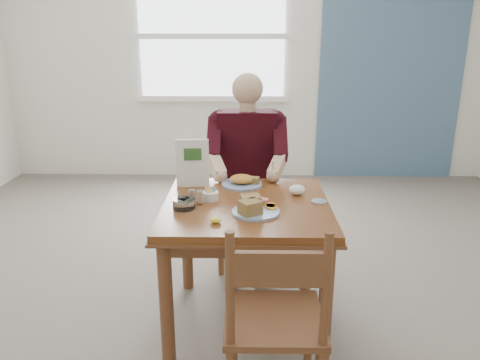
{
  "coord_description": "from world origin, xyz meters",
  "views": [
    {
      "loc": [
        0.01,
        -2.39,
        1.63
      ],
      "look_at": [
        -0.03,
        0.0,
        0.88
      ],
      "focal_mm": 35.0,
      "sensor_mm": 36.0,
      "label": 1
    }
  ],
  "objects_px": {
    "diner": "(247,159)",
    "near_plate": "(254,207)",
    "table": "(246,222)",
    "chair_near": "(275,323)",
    "far_plate": "(243,181)",
    "chair_far": "(247,200)"
  },
  "relations": [
    {
      "from": "chair_far",
      "to": "far_plate",
      "type": "height_order",
      "value": "chair_far"
    },
    {
      "from": "near_plate",
      "to": "far_plate",
      "type": "height_order",
      "value": "near_plate"
    },
    {
      "from": "table",
      "to": "chair_near",
      "type": "relative_size",
      "value": 0.97
    },
    {
      "from": "diner",
      "to": "near_plate",
      "type": "height_order",
      "value": "diner"
    },
    {
      "from": "chair_near",
      "to": "far_plate",
      "type": "distance_m",
      "value": 1.07
    },
    {
      "from": "table",
      "to": "far_plate",
      "type": "xyz_separation_m",
      "value": [
        -0.02,
        0.31,
        0.14
      ]
    },
    {
      "from": "chair_far",
      "to": "near_plate",
      "type": "relative_size",
      "value": 2.92
    },
    {
      "from": "near_plate",
      "to": "far_plate",
      "type": "xyz_separation_m",
      "value": [
        -0.06,
        0.45,
        -0.01
      ]
    },
    {
      "from": "table",
      "to": "diner",
      "type": "relative_size",
      "value": 0.66
    },
    {
      "from": "table",
      "to": "diner",
      "type": "height_order",
      "value": "diner"
    },
    {
      "from": "table",
      "to": "near_plate",
      "type": "height_order",
      "value": "near_plate"
    },
    {
      "from": "chair_near",
      "to": "near_plate",
      "type": "height_order",
      "value": "chair_near"
    },
    {
      "from": "chair_far",
      "to": "chair_near",
      "type": "bearing_deg",
      "value": -85.32
    },
    {
      "from": "near_plate",
      "to": "diner",
      "type": "bearing_deg",
      "value": 92.49
    },
    {
      "from": "chair_far",
      "to": "diner",
      "type": "height_order",
      "value": "diner"
    },
    {
      "from": "table",
      "to": "chair_near",
      "type": "height_order",
      "value": "chair_near"
    },
    {
      "from": "diner",
      "to": "far_plate",
      "type": "height_order",
      "value": "diner"
    },
    {
      "from": "chair_far",
      "to": "near_plate",
      "type": "distance_m",
      "value": 0.99
    },
    {
      "from": "chair_far",
      "to": "chair_near",
      "type": "distance_m",
      "value": 1.51
    },
    {
      "from": "chair_near",
      "to": "table",
      "type": "bearing_deg",
      "value": 99.88
    },
    {
      "from": "diner",
      "to": "table",
      "type": "bearing_deg",
      "value": -90.0
    },
    {
      "from": "chair_far",
      "to": "diner",
      "type": "relative_size",
      "value": 0.69
    }
  ]
}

